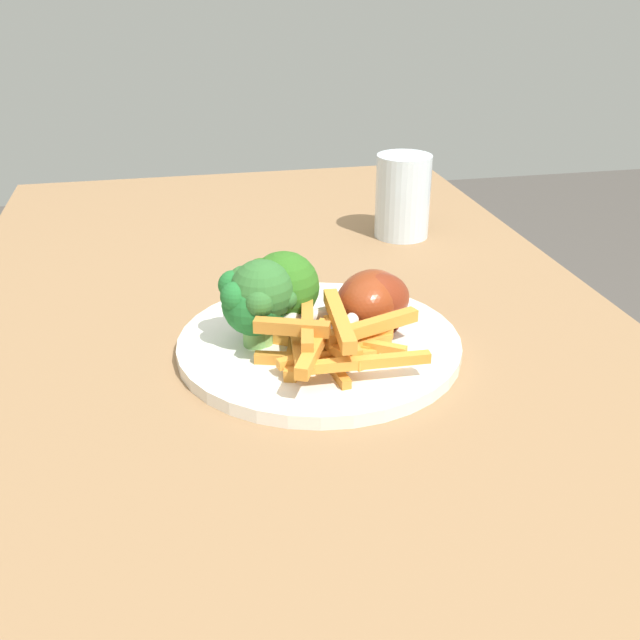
# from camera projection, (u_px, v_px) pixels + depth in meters

# --- Properties ---
(dining_table) EXTENTS (1.25, 0.66, 0.73)m
(dining_table) POSITION_uv_depth(u_px,v_px,m) (301.00, 452.00, 0.71)
(dining_table) COLOR #8E6B47
(dining_table) RESTS_ON ground_plane
(dinner_plate) EXTENTS (0.25, 0.25, 0.01)m
(dinner_plate) POSITION_uv_depth(u_px,v_px,m) (320.00, 346.00, 0.66)
(dinner_plate) COLOR white
(dinner_plate) RESTS_ON dining_table
(broccoli_floret_front) EXTENTS (0.06, 0.06, 0.08)m
(broccoli_floret_front) POSITION_uv_depth(u_px,v_px,m) (261.00, 291.00, 0.63)
(broccoli_floret_front) COLOR #89B85A
(broccoli_floret_front) RESTS_ON dinner_plate
(broccoli_floret_middle) EXTENTS (0.07, 0.06, 0.08)m
(broccoli_floret_middle) POSITION_uv_depth(u_px,v_px,m) (280.00, 288.00, 0.65)
(broccoli_floret_middle) COLOR #89AC4B
(broccoli_floret_middle) RESTS_ON dinner_plate
(broccoli_floret_back) EXTENTS (0.06, 0.06, 0.07)m
(broccoli_floret_back) POSITION_uv_depth(u_px,v_px,m) (251.00, 300.00, 0.63)
(broccoli_floret_back) COLOR #76B25B
(broccoli_floret_back) RESTS_ON dinner_plate
(carrot_fries_pile) EXTENTS (0.12, 0.15, 0.04)m
(carrot_fries_pile) POSITION_uv_depth(u_px,v_px,m) (329.00, 342.00, 0.61)
(carrot_fries_pile) COLOR orange
(carrot_fries_pile) RESTS_ON dinner_plate
(chicken_drumstick_near) EXTENTS (0.11, 0.10, 0.05)m
(chicken_drumstick_near) POSITION_uv_depth(u_px,v_px,m) (370.00, 301.00, 0.67)
(chicken_drumstick_near) COLOR #5D1E0C
(chicken_drumstick_near) RESTS_ON dinner_plate
(chicken_drumstick_far) EXTENTS (0.07, 0.13, 0.05)m
(chicken_drumstick_far) POSITION_uv_depth(u_px,v_px,m) (369.00, 301.00, 0.67)
(chicken_drumstick_far) COLOR #54190C
(chicken_drumstick_far) RESTS_ON dinner_plate
(water_glass) EXTENTS (0.07, 0.07, 0.10)m
(water_glass) POSITION_uv_depth(u_px,v_px,m) (403.00, 196.00, 0.91)
(water_glass) COLOR silver
(water_glass) RESTS_ON dining_table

